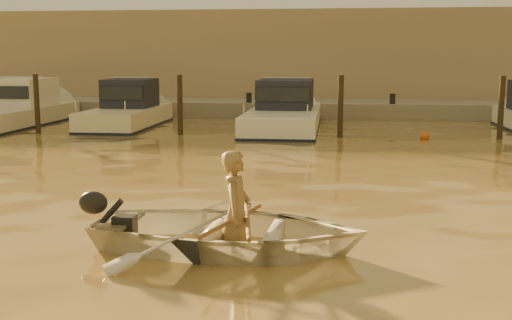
# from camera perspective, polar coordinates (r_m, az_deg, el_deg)

# --- Properties ---
(ground_plane) EXTENTS (160.00, 160.00, 0.00)m
(ground_plane) POSITION_cam_1_polar(r_m,az_deg,el_deg) (7.53, 10.00, -10.94)
(ground_plane) COLOR olive
(ground_plane) RESTS_ON ground
(dinghy) EXTENTS (3.83, 2.85, 0.76)m
(dinghy) POSITION_cam_1_polar(r_m,az_deg,el_deg) (8.64, -2.39, -6.35)
(dinghy) COLOR silver
(dinghy) RESTS_ON ground_plane
(person) EXTENTS (0.43, 0.63, 1.65)m
(person) POSITION_cam_1_polar(r_m,az_deg,el_deg) (8.56, -1.74, -4.67)
(person) COLOR olive
(person) RESTS_ON dinghy
(outboard_motor) EXTENTS (0.92, 0.45, 0.70)m
(outboard_motor) POSITION_cam_1_polar(r_m,az_deg,el_deg) (9.08, -11.71, -5.65)
(outboard_motor) COLOR black
(outboard_motor) RESTS_ON dinghy
(oar_port) EXTENTS (0.37, 2.09, 0.13)m
(oar_port) POSITION_cam_1_polar(r_m,az_deg,el_deg) (8.55, -0.75, -5.41)
(oar_port) COLOR brown
(oar_port) RESTS_ON dinghy
(oar_starboard) EXTENTS (0.55, 2.06, 0.13)m
(oar_starboard) POSITION_cam_1_polar(r_m,az_deg,el_deg) (8.59, -2.07, -5.34)
(oar_starboard) COLOR brown
(oar_starboard) RESTS_ON dinghy
(moored_boat_0) EXTENTS (2.41, 7.61, 1.75)m
(moored_boat_0) POSITION_cam_1_polar(r_m,az_deg,el_deg) (26.09, -20.69, 4.28)
(moored_boat_0) COLOR beige
(moored_boat_0) RESTS_ON ground_plane
(moored_boat_1) EXTENTS (2.11, 6.32, 1.75)m
(moored_boat_1) POSITION_cam_1_polar(r_m,az_deg,el_deg) (24.38, -11.47, 4.39)
(moored_boat_1) COLOR beige
(moored_boat_1) RESTS_ON ground_plane
(moored_boat_2) EXTENTS (2.45, 8.16, 1.75)m
(moored_boat_2) POSITION_cam_1_polar(r_m,az_deg,el_deg) (23.21, 2.52, 4.33)
(moored_boat_2) COLOR white
(moored_boat_2) RESTS_ON ground_plane
(piling_0) EXTENTS (0.18, 0.18, 2.20)m
(piling_0) POSITION_cam_1_polar(r_m,az_deg,el_deg) (23.22, -18.89, 4.53)
(piling_0) COLOR #2D2319
(piling_0) RESTS_ON ground_plane
(piling_1) EXTENTS (0.18, 0.18, 2.20)m
(piling_1) POSITION_cam_1_polar(r_m,az_deg,el_deg) (21.53, -6.77, 4.63)
(piling_1) COLOR #2D2319
(piling_1) RESTS_ON ground_plane
(piling_2) EXTENTS (0.18, 0.18, 2.20)m
(piling_2) POSITION_cam_1_polar(r_m,az_deg,el_deg) (20.93, 7.52, 4.49)
(piling_2) COLOR #2D2319
(piling_2) RESTS_ON ground_plane
(piling_3) EXTENTS (0.18, 0.18, 2.20)m
(piling_3) POSITION_cam_1_polar(r_m,az_deg,el_deg) (21.58, 20.95, 4.10)
(piling_3) COLOR #2D2319
(piling_3) RESTS_ON ground_plane
(fender_b) EXTENTS (0.30, 0.30, 0.30)m
(fender_b) POSITION_cam_1_polar(r_m,az_deg,el_deg) (22.34, -12.03, 2.60)
(fender_b) COLOR orange
(fender_b) RESTS_ON ground_plane
(fender_c) EXTENTS (0.30, 0.30, 0.30)m
(fender_c) POSITION_cam_1_polar(r_m,az_deg,el_deg) (20.18, 0.91, 2.11)
(fender_c) COLOR silver
(fender_c) RESTS_ON ground_plane
(fender_d) EXTENTS (0.30, 0.30, 0.30)m
(fender_d) POSITION_cam_1_polar(r_m,az_deg,el_deg) (20.96, 14.75, 2.08)
(fender_d) COLOR #CE5418
(fender_d) RESTS_ON ground_plane
(quay) EXTENTS (52.00, 4.00, 1.00)m
(quay) POSITION_cam_1_polar(r_m,az_deg,el_deg) (28.67, 7.73, 4.22)
(quay) COLOR gray
(quay) RESTS_ON ground_plane
(waterfront_building) EXTENTS (46.00, 7.00, 4.80)m
(waterfront_building) POSITION_cam_1_polar(r_m,az_deg,el_deg) (34.07, 7.69, 8.78)
(waterfront_building) COLOR #9E8466
(waterfront_building) RESTS_ON quay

